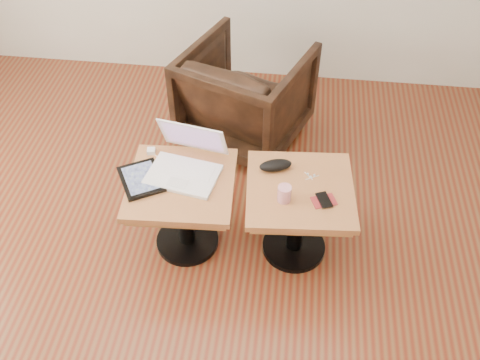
# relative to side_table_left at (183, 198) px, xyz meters

# --- Properties ---
(room_shell) EXTENTS (4.52, 4.52, 2.71)m
(room_shell) POSITION_rel_side_table_left_xyz_m (0.01, -0.44, 0.97)
(room_shell) COLOR brown
(room_shell) RESTS_ON ground
(side_table_left) EXTENTS (0.58, 0.58, 0.50)m
(side_table_left) POSITION_rel_side_table_left_xyz_m (0.00, 0.00, 0.00)
(side_table_left) COLOR black
(side_table_left) RESTS_ON ground
(side_table_right) EXTENTS (0.60, 0.60, 0.50)m
(side_table_right) POSITION_rel_side_table_left_xyz_m (0.62, 0.03, 0.00)
(side_table_right) COLOR black
(side_table_right) RESTS_ON ground
(laptop) EXTENTS (0.42, 0.41, 0.25)m
(laptop) POSITION_rel_side_table_left_xyz_m (0.01, 0.10, 0.18)
(laptop) COLOR white
(laptop) RESTS_ON side_table_left
(tablet) EXTENTS (0.31, 0.33, 0.02)m
(tablet) POSITION_rel_side_table_left_xyz_m (-0.21, -0.01, 0.14)
(tablet) COLOR black
(tablet) RESTS_ON side_table_left
(charging_adapter) EXTENTS (0.05, 0.05, 0.03)m
(charging_adapter) POSITION_rel_side_table_left_xyz_m (-0.21, 0.20, 0.14)
(charging_adapter) COLOR white
(charging_adapter) RESTS_ON side_table_left
(glasses_case) EXTENTS (0.19, 0.13, 0.06)m
(glasses_case) POSITION_rel_side_table_left_xyz_m (0.48, 0.16, 0.15)
(glasses_case) COLOR black
(glasses_case) RESTS_ON side_table_right
(striped_cup) EXTENTS (0.08, 0.08, 0.09)m
(striped_cup) POSITION_rel_side_table_left_xyz_m (0.54, -0.06, 0.17)
(striped_cup) COLOR #C53155
(striped_cup) RESTS_ON side_table_right
(earbuds_tangle) EXTENTS (0.07, 0.05, 0.01)m
(earbuds_tangle) POSITION_rel_side_table_left_xyz_m (0.67, 0.12, 0.13)
(earbuds_tangle) COLOR white
(earbuds_tangle) RESTS_ON side_table_right
(phone_on_sleeve) EXTENTS (0.14, 0.12, 0.01)m
(phone_on_sleeve) POSITION_rel_side_table_left_xyz_m (0.74, -0.05, 0.13)
(phone_on_sleeve) COLOR maroon
(phone_on_sleeve) RESTS_ON side_table_right
(armchair) EXTENTS (0.97, 0.98, 0.69)m
(armchair) POSITION_rel_side_table_left_xyz_m (0.23, 1.01, -0.03)
(armchair) COLOR black
(armchair) RESTS_ON ground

